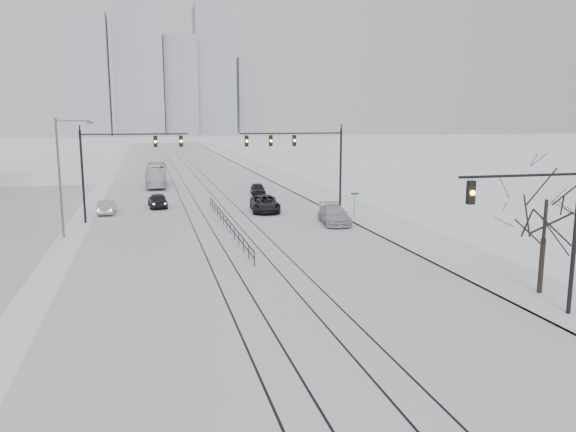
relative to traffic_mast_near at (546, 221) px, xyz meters
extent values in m
plane|color=white|center=(-10.79, -6.00, -4.56)|extent=(500.00, 500.00, 0.00)
cube|color=silver|center=(-10.79, 54.00, -4.55)|extent=(22.00, 260.00, 0.02)
cube|color=white|center=(2.71, 54.00, -4.48)|extent=(5.00, 260.00, 0.16)
cube|color=gray|center=(0.26, 54.00, -4.50)|extent=(0.10, 260.00, 0.12)
cube|color=black|center=(-13.39, 34.00, -4.54)|extent=(0.10, 180.00, 0.01)
cube|color=black|center=(-11.99, 34.00, -4.54)|extent=(0.10, 180.00, 0.01)
cube|color=black|center=(-9.59, 34.00, -4.54)|extent=(0.10, 180.00, 0.01)
cube|color=black|center=(-8.19, 34.00, -4.54)|extent=(0.10, 180.00, 0.01)
cube|color=#9B9FAA|center=(-40.79, 254.00, 22.94)|extent=(18.00, 18.00, 55.00)
cube|color=#9B9FAA|center=(-18.79, 262.00, 31.44)|extent=(22.00, 22.00, 72.00)
cube|color=#9B9FAA|center=(1.21, 270.00, 19.44)|extent=(16.00, 16.00, 48.00)
cube|color=#9B9FAA|center=(19.21, 278.00, 27.44)|extent=(20.00, 20.00, 64.00)
cube|color=#9B9FAA|center=(39.21, 286.00, 15.44)|extent=(14.00, 14.00, 40.00)
cylinder|color=black|center=(1.61, 0.00, -1.06)|extent=(0.20, 0.20, 7.00)
cylinder|color=black|center=(-1.39, 0.00, 2.04)|extent=(6.00, 0.12, 0.12)
cube|color=black|center=(-3.79, 0.00, 1.39)|extent=(0.32, 0.24, 1.00)
sphere|color=orange|center=(-3.79, -0.14, 1.39)|extent=(0.22, 0.22, 0.22)
cylinder|color=black|center=(0.71, 29.00, -0.56)|extent=(0.20, 0.20, 8.00)
cylinder|color=black|center=(-4.04, 29.00, 3.04)|extent=(9.50, 0.12, 0.12)
cube|color=black|center=(-8.19, 29.00, 2.39)|extent=(0.32, 0.24, 1.00)
sphere|color=orange|center=(-8.19, 28.86, 2.39)|extent=(0.22, 0.22, 0.22)
cube|color=black|center=(-5.99, 29.00, 2.39)|extent=(0.32, 0.24, 1.00)
sphere|color=orange|center=(-5.99, 28.86, 2.39)|extent=(0.22, 0.22, 0.22)
cube|color=black|center=(-3.79, 29.00, 2.39)|extent=(0.32, 0.24, 1.00)
sphere|color=orange|center=(-3.79, 28.86, 2.39)|extent=(0.22, 0.22, 0.22)
cylinder|color=black|center=(-22.29, 30.00, -0.56)|extent=(0.20, 0.20, 8.00)
cylinder|color=black|center=(-17.79, 30.00, 3.04)|extent=(9.00, 0.12, 0.12)
cube|color=black|center=(-13.89, 30.00, 2.39)|extent=(0.32, 0.24, 1.00)
sphere|color=orange|center=(-13.89, 29.86, 2.39)|extent=(0.22, 0.22, 0.22)
cube|color=black|center=(-16.09, 30.00, 2.39)|extent=(0.32, 0.24, 1.00)
sphere|color=orange|center=(-16.09, 29.86, 2.39)|extent=(0.22, 0.22, 0.22)
cylinder|color=#595B60|center=(-23.29, 24.00, -0.06)|extent=(0.16, 0.16, 9.00)
cylinder|color=#595B60|center=(-22.09, 24.00, 4.24)|extent=(2.40, 0.10, 0.10)
cube|color=#595B60|center=(-20.89, 24.00, 4.09)|extent=(0.50, 0.25, 0.18)
cylinder|color=black|center=(2.41, 3.00, -3.06)|extent=(0.26, 0.26, 3.00)
cylinder|color=black|center=(2.41, 3.00, -0.81)|extent=(0.18, 0.18, 2.50)
cube|color=black|center=(-10.79, 24.00, -3.61)|extent=(0.06, 24.00, 0.06)
cube|color=black|center=(-10.79, 24.00, -4.01)|extent=(0.06, 24.00, 0.06)
cylinder|color=#595B60|center=(1.01, 26.00, -3.36)|extent=(0.06, 0.06, 2.40)
cube|color=#0C4C19|center=(1.01, 26.00, -2.26)|extent=(0.70, 0.04, 0.18)
imported|color=black|center=(-15.99, 36.92, -3.81)|extent=(2.02, 4.50, 1.50)
imported|color=#AAACB2|center=(-20.74, 34.18, -3.90)|extent=(1.57, 4.08, 1.33)
imported|color=black|center=(-5.99, 31.77, -3.78)|extent=(3.18, 5.87, 1.56)
imported|color=#B9BCC2|center=(-1.52, 24.21, -3.78)|extent=(2.89, 5.66, 1.57)
imported|color=black|center=(-4.33, 43.73, -3.88)|extent=(2.03, 4.16, 1.37)
imported|color=silver|center=(-15.74, 54.68, -3.08)|extent=(2.92, 10.71, 2.96)
camera|label=1|loc=(-16.94, -20.72, 4.52)|focal=35.00mm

